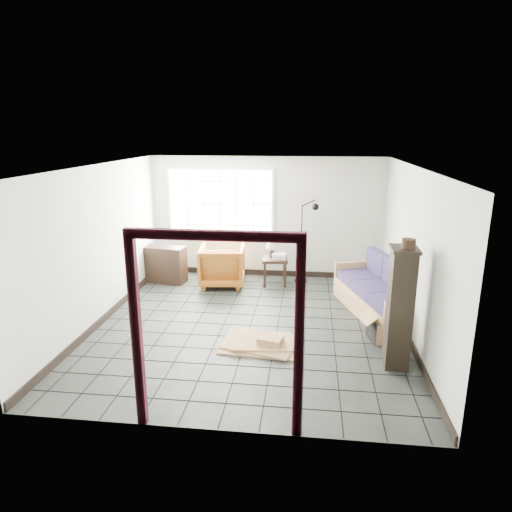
# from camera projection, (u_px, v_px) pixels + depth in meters

# --- Properties ---
(ground) EXTENTS (5.50, 5.50, 0.00)m
(ground) POSITION_uv_depth(u_px,v_px,m) (250.00, 325.00, 7.56)
(ground) COLOR black
(ground) RESTS_ON ground
(room_shell) EXTENTS (5.02, 5.52, 2.61)m
(room_shell) POSITION_uv_depth(u_px,v_px,m) (250.00, 226.00, 7.13)
(room_shell) COLOR #B2B9B1
(room_shell) RESTS_ON ground
(window_panel) EXTENTS (2.32, 0.08, 1.52)m
(window_panel) POSITION_uv_depth(u_px,v_px,m) (221.00, 203.00, 9.83)
(window_panel) COLOR silver
(window_panel) RESTS_ON ground
(doorway_trim) EXTENTS (1.80, 0.08, 2.20)m
(doorway_trim) POSITION_uv_depth(u_px,v_px,m) (215.00, 310.00, 4.60)
(doorway_trim) COLOR #360C17
(doorway_trim) RESTS_ON ground
(futon_sofa) EXTENTS (1.44, 2.32, 0.96)m
(futon_sofa) POSITION_uv_depth(u_px,v_px,m) (382.00, 295.00, 7.96)
(futon_sofa) COLOR olive
(futon_sofa) RESTS_ON ground
(armchair) EXTENTS (0.97, 0.92, 0.92)m
(armchair) POSITION_uv_depth(u_px,v_px,m) (222.00, 264.00, 9.42)
(armchair) COLOR brown
(armchair) RESTS_ON ground
(side_table) EXTENTS (0.57, 0.57, 0.57)m
(side_table) POSITION_uv_depth(u_px,v_px,m) (275.00, 262.00, 9.47)
(side_table) COLOR black
(side_table) RESTS_ON ground
(table_lamp) EXTENTS (0.33, 0.33, 0.38)m
(table_lamp) POSITION_uv_depth(u_px,v_px,m) (272.00, 245.00, 9.42)
(table_lamp) COLOR black
(table_lamp) RESTS_ON side_table
(projector) EXTENTS (0.30, 0.25, 0.10)m
(projector) POSITION_uv_depth(u_px,v_px,m) (279.00, 256.00, 9.38)
(projector) COLOR silver
(projector) RESTS_ON side_table
(floor_lamp) EXTENTS (0.51, 0.32, 1.77)m
(floor_lamp) POSITION_uv_depth(u_px,v_px,m) (308.00, 239.00, 9.47)
(floor_lamp) COLOR black
(floor_lamp) RESTS_ON ground
(console_shelf) EXTENTS (1.03, 0.53, 0.77)m
(console_shelf) POSITION_uv_depth(u_px,v_px,m) (163.00, 264.00, 9.66)
(console_shelf) COLOR black
(console_shelf) RESTS_ON ground
(tall_shelf) EXTENTS (0.37, 0.47, 1.67)m
(tall_shelf) POSITION_uv_depth(u_px,v_px,m) (400.00, 307.00, 6.08)
(tall_shelf) COLOR black
(tall_shelf) RESTS_ON ground
(pot) EXTENTS (0.18, 0.18, 0.13)m
(pot) POSITION_uv_depth(u_px,v_px,m) (409.00, 244.00, 5.77)
(pot) COLOR black
(pot) RESTS_ON tall_shelf
(open_box) EXTENTS (0.88, 0.59, 0.46)m
(open_box) POSITION_uv_depth(u_px,v_px,m) (386.00, 329.00, 7.02)
(open_box) COLOR #9B6D4B
(open_box) RESTS_ON ground
(cardboard_pile) EXTENTS (1.25, 1.02, 0.17)m
(cardboard_pile) POSITION_uv_depth(u_px,v_px,m) (263.00, 343.00, 6.85)
(cardboard_pile) COLOR #9B6D4B
(cardboard_pile) RESTS_ON ground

